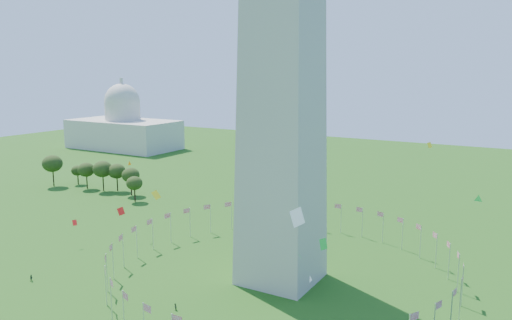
{
  "coord_description": "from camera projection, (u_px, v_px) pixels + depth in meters",
  "views": [
    {
      "loc": [
        51.34,
        -50.06,
        49.31
      ],
      "look_at": [
        1.87,
        35.0,
        31.52
      ],
      "focal_mm": 35.0,
      "sensor_mm": 36.0,
      "label": 1
    }
  ],
  "objects": [
    {
      "name": "tree_line_west",
      "position": [
        95.0,
        177.0,
        205.93
      ],
      "size": [
        55.7,
        15.46,
        13.23
      ],
      "color": "#314A18",
      "rests_on": "ground"
    },
    {
      "name": "flag_ring",
      "position": [
        281.0,
        261.0,
        118.48
      ],
      "size": [
        80.24,
        80.24,
        9.0
      ],
      "color": "silver",
      "rests_on": "ground"
    },
    {
      "name": "capitol_building",
      "position": [
        123.0,
        112.0,
        314.83
      ],
      "size": [
        70.0,
        35.0,
        46.0
      ],
      "primitive_type": null,
      "color": "beige",
      "rests_on": "ground"
    },
    {
      "name": "kites_aloft",
      "position": [
        248.0,
        227.0,
        95.15
      ],
      "size": [
        114.73,
        72.53,
        31.79
      ],
      "color": "green",
      "rests_on": "ground"
    }
  ]
}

